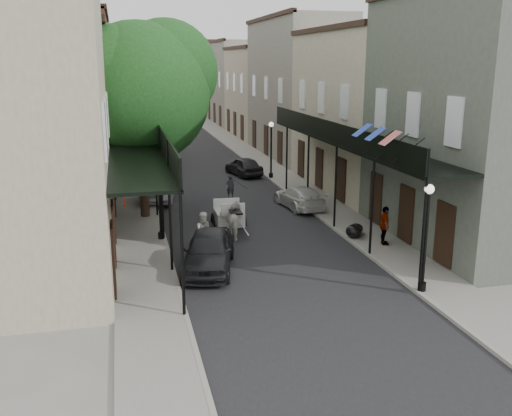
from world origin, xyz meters
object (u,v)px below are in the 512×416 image
pedestrian_walking (205,232)px  car_right_near (299,197)px  tree_far (137,88)px  car_left_near (209,251)px  car_left_far (151,148)px  pedestrian_sidewalk_left (124,173)px  horse (236,221)px  car_right_far (244,166)px  lamppost_left (160,196)px  tree_near (147,87)px  lamppost_right_far (271,149)px  lamppost_right_near (426,237)px  pedestrian_sidewalk_right (385,226)px  car_left_mid (159,186)px  carriage (228,203)px

pedestrian_walking → car_right_near: (6.05, 6.20, -0.27)m
tree_far → car_right_near: (7.85, -13.96, -5.24)m
car_left_near → car_left_far: size_ratio=0.81×
pedestrian_sidewalk_left → car_left_far: pedestrian_sidewalk_left is taller
car_right_near → horse: bearing=39.1°
horse → car_left_far: size_ratio=0.33×
pedestrian_walking → horse: bearing=49.0°
car_left_near → car_right_far: size_ratio=1.15×
lamppost_left → tree_near: bearing=91.3°
lamppost_left → horse: 3.57m
lamppost_right_far → car_right_near: size_ratio=0.90×
tree_far → lamppost_right_near: bearing=-72.3°
tree_far → car_right_far: tree_far is taller
pedestrian_sidewalk_right → car_left_mid: size_ratio=0.35×
horse → pedestrian_sidewalk_right: pedestrian_sidewalk_right is taller
tree_near → lamppost_left: (0.10, -4.18, -4.44)m
horse → car_right_near: size_ratio=0.44×
carriage → pedestrian_walking: size_ratio=1.47×
lamppost_right_near → lamppost_left: (-8.20, 8.00, 0.00)m
lamppost_left → car_left_mid: size_ratio=0.79×
pedestrian_walking → pedestrian_sidewalk_right: 7.61m
horse → car_left_mid: 8.70m
pedestrian_walking → lamppost_right_far: bearing=67.6°
tree_far → lamppost_right_near: (8.35, -26.18, -3.79)m
tree_near → carriage: 6.82m
lamppost_left → car_left_near: lamppost_left is taller
pedestrian_sidewalk_left → car_right_near: pedestrian_sidewalk_left is taller
pedestrian_sidewalk_right → car_left_mid: 14.05m
car_left_far → car_left_near: bearing=-65.8°
tree_far → horse: (3.47, -18.40, -5.07)m
car_left_far → lamppost_right_far: bearing=-33.6°
lamppost_right_near → pedestrian_sidewalk_right: bearing=78.8°
tree_near → pedestrian_sidewalk_left: 9.16m
horse → car_right_far: horse is taller
lamppost_left → horse: size_ratio=2.05×
lamppost_right_far → car_left_near: bearing=-112.7°
lamppost_right_near → pedestrian_sidewalk_left: bearing=116.4°
pedestrian_sidewalk_right → car_left_near: 7.74m
lamppost_left → car_right_far: lamppost_left is taller
lamppost_right_far → carriage: bearing=-116.0°
tree_far → car_left_mid: 11.38m
car_left_far → car_right_far: bearing=-35.2°
lamppost_right_far → horse: 13.22m
pedestrian_walking → car_left_mid: pedestrian_walking is taller
tree_near → lamppost_right_far: 12.24m
car_left_mid → car_left_far: 15.06m
car_left_mid → car_right_near: bearing=-19.5°
lamppost_right_near → car_left_far: bearing=103.2°
lamppost_right_far → car_left_near: 17.38m
tree_near → car_right_far: bearing=54.5°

